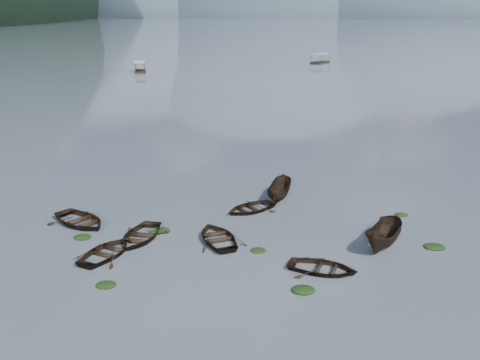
# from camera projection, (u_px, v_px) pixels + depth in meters

# --- Properties ---
(ground_plane) EXTENTS (2400.00, 2400.00, 0.00)m
(ground_plane) POSITION_uv_depth(u_px,v_px,m) (211.00, 288.00, 27.59)
(ground_plane) COLOR #535D67
(haze_mtn_a) EXTENTS (520.00, 520.00, 280.00)m
(haze_mtn_a) POSITION_uv_depth(u_px,v_px,m) (153.00, 15.00, 907.35)
(haze_mtn_a) COLOR #475666
(haze_mtn_a) RESTS_ON ground
(haze_mtn_b) EXTENTS (520.00, 520.00, 340.00)m
(haze_mtn_b) POSITION_uv_depth(u_px,v_px,m) (270.00, 15.00, 883.88)
(haze_mtn_b) COLOR #475666
(haze_mtn_b) RESTS_ON ground
(haze_mtn_c) EXTENTS (520.00, 520.00, 260.00)m
(haze_mtn_c) POSITION_uv_depth(u_px,v_px,m) (394.00, 15.00, 860.41)
(haze_mtn_c) COLOR #475666
(haze_mtn_c) RESTS_ON ground
(rowboat_0) EXTENTS (3.44, 4.50, 0.87)m
(rowboat_0) POSITION_uv_depth(u_px,v_px,m) (140.00, 239.00, 33.43)
(rowboat_0) COLOR black
(rowboat_0) RESTS_ON ground
(rowboat_1) EXTENTS (4.04, 4.73, 0.83)m
(rowboat_1) POSITION_uv_depth(u_px,v_px,m) (107.00, 255.00, 31.22)
(rowboat_1) COLOR black
(rowboat_1) RESTS_ON ground
(rowboat_3) EXTENTS (4.57, 5.08, 0.86)m
(rowboat_3) POSITION_uv_depth(u_px,v_px,m) (218.00, 241.00, 33.19)
(rowboat_3) COLOR black
(rowboat_3) RESTS_ON ground
(rowboat_4) EXTENTS (4.30, 3.45, 0.79)m
(rowboat_4) POSITION_uv_depth(u_px,v_px,m) (322.00, 271.00, 29.33)
(rowboat_4) COLOR black
(rowboat_4) RESTS_ON ground
(rowboat_5) EXTENTS (3.30, 4.59, 1.67)m
(rowboat_5) POSITION_uv_depth(u_px,v_px,m) (383.00, 246.00, 32.40)
(rowboat_5) COLOR black
(rowboat_5) RESTS_ON ground
(rowboat_6) EXTENTS (5.60, 5.25, 0.94)m
(rowboat_6) POSITION_uv_depth(u_px,v_px,m) (81.00, 224.00, 35.70)
(rowboat_6) COLOR black
(rowboat_6) RESTS_ON ground
(rowboat_7) EXTENTS (4.67, 4.59, 0.79)m
(rowboat_7) POSITION_uv_depth(u_px,v_px,m) (250.00, 211.00, 38.06)
(rowboat_7) COLOR black
(rowboat_7) RESTS_ON ground
(rowboat_8) EXTENTS (2.15, 4.19, 1.54)m
(rowboat_8) POSITION_uv_depth(u_px,v_px,m) (279.00, 198.00, 40.50)
(rowboat_8) COLOR black
(rowboat_8) RESTS_ON ground
(weed_clump_0) EXTENTS (1.08, 0.89, 0.24)m
(weed_clump_0) POSITION_uv_depth(u_px,v_px,m) (106.00, 286.00, 27.80)
(weed_clump_0) COLOR black
(weed_clump_0) RESTS_ON ground
(weed_clump_1) EXTENTS (1.05, 0.84, 0.23)m
(weed_clump_1) POSITION_uv_depth(u_px,v_px,m) (163.00, 231.00, 34.60)
(weed_clump_1) COLOR black
(weed_clump_1) RESTS_ON ground
(weed_clump_2) EXTENTS (1.23, 0.98, 0.27)m
(weed_clump_2) POSITION_uv_depth(u_px,v_px,m) (303.00, 291.00, 27.29)
(weed_clump_2) COLOR black
(weed_clump_2) RESTS_ON ground
(weed_clump_3) EXTENTS (0.95, 0.80, 0.21)m
(weed_clump_3) POSITION_uv_depth(u_px,v_px,m) (258.00, 251.00, 31.76)
(weed_clump_3) COLOR black
(weed_clump_3) RESTS_ON ground
(weed_clump_4) EXTENTS (1.29, 1.03, 0.27)m
(weed_clump_4) POSITION_uv_depth(u_px,v_px,m) (435.00, 248.00, 32.18)
(weed_clump_4) COLOR black
(weed_clump_4) RESTS_ON ground
(weed_clump_5) EXTENTS (1.14, 0.92, 0.24)m
(weed_clump_5) POSITION_uv_depth(u_px,v_px,m) (83.00, 238.00, 33.57)
(weed_clump_5) COLOR black
(weed_clump_5) RESTS_ON ground
(weed_clump_6) EXTENTS (0.95, 0.79, 0.20)m
(weed_clump_6) POSITION_uv_depth(u_px,v_px,m) (156.00, 233.00, 34.33)
(weed_clump_6) COLOR black
(weed_clump_6) RESTS_ON ground
(weed_clump_7) EXTENTS (0.96, 0.77, 0.21)m
(weed_clump_7) POSITION_uv_depth(u_px,v_px,m) (401.00, 215.00, 37.18)
(weed_clump_7) COLOR black
(weed_clump_7) RESTS_ON ground
(pontoon_left) EXTENTS (3.93, 6.22, 2.21)m
(pontoon_left) POSITION_uv_depth(u_px,v_px,m) (140.00, 72.00, 118.59)
(pontoon_left) COLOR black
(pontoon_left) RESTS_ON ground
(pontoon_centre) EXTENTS (5.15, 6.34, 2.27)m
(pontoon_centre) POSITION_uv_depth(u_px,v_px,m) (320.00, 63.00, 137.11)
(pontoon_centre) COLOR black
(pontoon_centre) RESTS_ON ground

